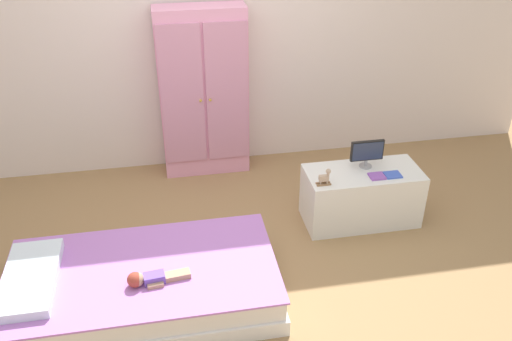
% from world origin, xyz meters
% --- Properties ---
extents(ground_plane, '(10.00, 10.00, 0.02)m').
position_xyz_m(ground_plane, '(0.00, 0.00, -0.01)').
color(ground_plane, '#99754C').
extents(back_wall, '(6.40, 0.05, 2.70)m').
position_xyz_m(back_wall, '(0.00, 1.57, 1.35)').
color(back_wall, silver).
rests_on(back_wall, ground_plane).
extents(bed, '(1.75, 0.95, 0.27)m').
position_xyz_m(bed, '(-0.63, -0.29, 0.13)').
color(bed, white).
rests_on(bed, ground_plane).
extents(pillow, '(0.32, 0.68, 0.07)m').
position_xyz_m(pillow, '(-1.31, -0.29, 0.31)').
color(pillow, silver).
rests_on(pillow, bed).
extents(doll, '(0.39, 0.14, 0.10)m').
position_xyz_m(doll, '(-0.59, -0.43, 0.31)').
color(doll, '#6B4CB2').
rests_on(doll, bed).
extents(wardrobe, '(0.77, 0.30, 1.52)m').
position_xyz_m(wardrobe, '(-0.04, 1.39, 0.76)').
color(wardrobe, '#E599BC').
rests_on(wardrobe, ground_plane).
extents(tv_stand, '(0.90, 0.42, 0.45)m').
position_xyz_m(tv_stand, '(1.08, 0.34, 0.23)').
color(tv_stand, silver).
rests_on(tv_stand, ground_plane).
extents(tv_monitor, '(0.26, 0.10, 0.23)m').
position_xyz_m(tv_monitor, '(1.12, 0.41, 0.58)').
color(tv_monitor, '#99999E').
rests_on(tv_monitor, tv_stand).
extents(rocking_horse_toy, '(0.11, 0.04, 0.13)m').
position_xyz_m(rocking_horse_toy, '(0.73, 0.22, 0.51)').
color(rocking_horse_toy, '#8E6642').
rests_on(rocking_horse_toy, tv_stand).
extents(book_purple, '(0.12, 0.10, 0.01)m').
position_xyz_m(book_purple, '(1.15, 0.25, 0.46)').
color(book_purple, '#8E51B2').
rests_on(book_purple, tv_stand).
extents(book_blue, '(0.12, 0.11, 0.01)m').
position_xyz_m(book_blue, '(1.28, 0.25, 0.46)').
color(book_blue, blue).
rests_on(book_blue, tv_stand).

